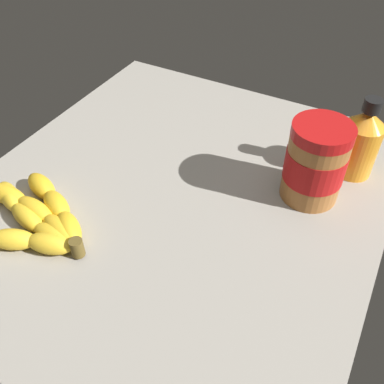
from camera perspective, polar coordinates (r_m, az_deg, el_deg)
name	(u,v)px	position (r cm, az deg, el deg)	size (l,w,h in cm)	color
ground_plane	(176,202)	(75.98, -2.11, -1.39)	(76.10, 67.95, 4.60)	gray
banana_bunch	(34,218)	(72.29, -20.16, -3.24)	(19.64, 22.85, 3.40)	gold
peanut_butter_jar	(315,163)	(72.39, 15.99, 3.72)	(9.84, 9.84, 13.98)	#9E602D
honey_bottle	(361,142)	(80.09, 21.41, 6.22)	(6.56, 6.56, 14.90)	orange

